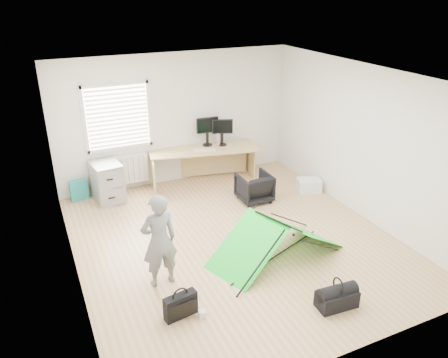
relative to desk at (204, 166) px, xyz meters
name	(u,v)px	position (x,y,z in m)	size (l,w,h in m)	color
ground	(234,240)	(-0.43, -2.34, -0.38)	(5.50, 5.50, 0.00)	tan
back_wall	(176,119)	(-0.43, 0.41, 0.97)	(5.00, 0.02, 2.70)	silver
window	(118,117)	(-1.63, 0.37, 1.17)	(1.20, 0.06, 1.20)	silver
radiator	(123,170)	(-1.63, 0.33, 0.07)	(1.00, 0.12, 0.60)	silver
desk	(204,166)	(0.00, 0.00, 0.00)	(2.24, 0.71, 0.76)	tan
filing_cabinet	(107,182)	(-2.03, 0.02, 0.01)	(0.50, 0.67, 0.78)	gray
monitor_left	(207,135)	(0.16, 0.17, 0.61)	(0.47, 0.10, 0.45)	black
monitor_right	(222,136)	(0.44, 0.05, 0.59)	(0.44, 0.09, 0.42)	black
keyboard	(205,150)	(-0.01, -0.07, 0.39)	(0.46, 0.16, 0.02)	beige
thermos	(218,139)	(0.36, 0.06, 0.52)	(0.08, 0.08, 0.27)	#B86781
office_chair	(254,187)	(0.56, -1.21, -0.10)	(0.60, 0.62, 0.56)	black
person	(159,241)	(-1.87, -2.94, 0.32)	(0.51, 0.34, 1.40)	slate
kite	(277,239)	(-0.05, -3.06, -0.06)	(2.05, 0.90, 0.64)	#13D127
storage_crate	(309,185)	(1.79, -1.30, -0.25)	(0.46, 0.32, 0.26)	silver
tote_bag	(79,190)	(-2.55, 0.28, -0.18)	(0.34, 0.15, 0.40)	teal
laptop_bag	(181,306)	(-1.85, -3.70, -0.22)	(0.44, 0.13, 0.33)	black
white_box	(202,314)	(-1.61, -3.82, -0.34)	(0.09, 0.09, 0.09)	silver
duffel_bag	(337,299)	(0.07, -4.39, -0.27)	(0.54, 0.27, 0.23)	black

